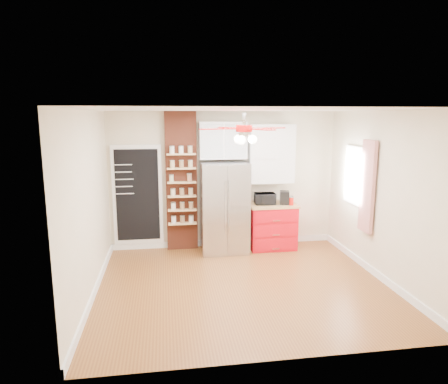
{
  "coord_description": "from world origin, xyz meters",
  "views": [
    {
      "loc": [
        -1.16,
        -5.78,
        2.61
      ],
      "look_at": [
        -0.16,
        0.9,
        1.32
      ],
      "focal_mm": 32.0,
      "sensor_mm": 36.0,
      "label": 1
    }
  ],
  "objects": [
    {
      "name": "brick_pillar",
      "position": [
        -0.85,
        1.92,
        1.35
      ],
      "size": [
        0.6,
        0.16,
        2.7
      ],
      "primitive_type": "cube",
      "color": "brown",
      "rests_on": "floor"
    },
    {
      "name": "floor",
      "position": [
        0.0,
        0.0,
        0.0
      ],
      "size": [
        4.5,
        4.5,
        0.0
      ],
      "primitive_type": "plane",
      "color": "brown",
      "rests_on": "ground"
    },
    {
      "name": "fridge",
      "position": [
        -0.05,
        1.63,
        0.88
      ],
      "size": [
        0.9,
        0.7,
        1.75
      ],
      "primitive_type": "cube",
      "color": "#AAAAAF",
      "rests_on": "floor"
    },
    {
      "name": "canister_left",
      "position": [
        1.25,
        1.55,
        0.98
      ],
      "size": [
        0.12,
        0.12,
        0.15
      ],
      "primitive_type": "cylinder",
      "rotation": [
        0.0,
        0.0,
        0.08
      ],
      "color": "#B9110A",
      "rests_on": "red_cabinet"
    },
    {
      "name": "wall_right",
      "position": [
        2.25,
        0.0,
        1.35
      ],
      "size": [
        0.02,
        4.0,
        2.7
      ],
      "primitive_type": "cube",
      "color": "beige",
      "rests_on": "floor"
    },
    {
      "name": "wall_back",
      "position": [
        0.0,
        2.0,
        1.35
      ],
      "size": [
        4.5,
        0.02,
        2.7
      ],
      "primitive_type": "cube",
      "color": "beige",
      "rests_on": "floor"
    },
    {
      "name": "ceiling",
      "position": [
        0.0,
        0.0,
        2.7
      ],
      "size": [
        4.5,
        4.5,
        0.0
      ],
      "primitive_type": "plane",
      "color": "white",
      "rests_on": "wall_back"
    },
    {
      "name": "wall_front",
      "position": [
        0.0,
        -2.0,
        1.35
      ],
      "size": [
        4.5,
        0.02,
        2.7
      ],
      "primitive_type": "cube",
      "color": "beige",
      "rests_on": "floor"
    },
    {
      "name": "coffee_maker",
      "position": [
        1.15,
        1.63,
        1.03
      ],
      "size": [
        0.22,
        0.26,
        0.26
      ],
      "primitive_type": "cube",
      "rotation": [
        0.0,
        0.0,
        -0.25
      ],
      "color": "black",
      "rests_on": "red_cabinet"
    },
    {
      "name": "chalkboard",
      "position": [
        -1.7,
        1.96,
        1.1
      ],
      "size": [
        0.95,
        0.05,
        1.95
      ],
      "color": "white",
      "rests_on": "wall_back"
    },
    {
      "name": "ceiling_fan",
      "position": [
        0.0,
        0.0,
        2.42
      ],
      "size": [
        1.4,
        1.4,
        0.44
      ],
      "color": "silver",
      "rests_on": "ceiling"
    },
    {
      "name": "canister_right",
      "position": [
        1.29,
        1.72,
        0.96
      ],
      "size": [
        0.13,
        0.13,
        0.13
      ],
      "primitive_type": "cylinder",
      "rotation": [
        0.0,
        0.0,
        -0.39
      ],
      "color": "red",
      "rests_on": "red_cabinet"
    },
    {
      "name": "red_cabinet",
      "position": [
        0.92,
        1.68,
        0.45
      ],
      "size": [
        0.94,
        0.64,
        0.9
      ],
      "color": "red",
      "rests_on": "floor"
    },
    {
      "name": "curtain",
      "position": [
        2.18,
        0.35,
        1.45
      ],
      "size": [
        0.06,
        0.4,
        1.55
      ],
      "primitive_type": "cube",
      "color": "red",
      "rests_on": "wall_right"
    },
    {
      "name": "wall_left",
      "position": [
        -2.25,
        0.0,
        1.35
      ],
      "size": [
        0.02,
        4.0,
        2.7
      ],
      "primitive_type": "cube",
      "color": "beige",
      "rests_on": "floor"
    },
    {
      "name": "upper_glass_cabinet",
      "position": [
        -0.05,
        1.82,
        2.15
      ],
      "size": [
        0.9,
        0.35,
        0.7
      ],
      "primitive_type": "cube",
      "color": "white",
      "rests_on": "wall_back"
    },
    {
      "name": "upper_shelf_unit",
      "position": [
        0.92,
        1.85,
        1.88
      ],
      "size": [
        0.9,
        0.3,
        1.15
      ],
      "primitive_type": "cube",
      "color": "white",
      "rests_on": "wall_back"
    },
    {
      "name": "toaster_oven",
      "position": [
        0.77,
        1.68,
        1.01
      ],
      "size": [
        0.41,
        0.29,
        0.22
      ],
      "primitive_type": "imported",
      "rotation": [
        0.0,
        0.0,
        -0.05
      ],
      "color": "black",
      "rests_on": "red_cabinet"
    },
    {
      "name": "window",
      "position": [
        2.23,
        0.9,
        1.55
      ],
      "size": [
        0.04,
        0.75,
        1.05
      ],
      "primitive_type": "cube",
      "color": "white",
      "rests_on": "wall_right"
    },
    {
      "name": "pantry_jar_beans",
      "position": [
        -0.7,
        1.78,
        1.44
      ],
      "size": [
        0.13,
        0.13,
        0.14
      ],
      "primitive_type": "cylinder",
      "rotation": [
        0.0,
        0.0,
        0.38
      ],
      "color": "#9A6A4E",
      "rests_on": "brick_pillar"
    },
    {
      "name": "pantry_jar_oats",
      "position": [
        -1.04,
        1.79,
        1.44
      ],
      "size": [
        0.1,
        0.1,
        0.13
      ],
      "primitive_type": "cylinder",
      "rotation": [
        0.0,
        0.0,
        -0.21
      ],
      "color": "#BEBD92",
      "rests_on": "brick_pillar"
    }
  ]
}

